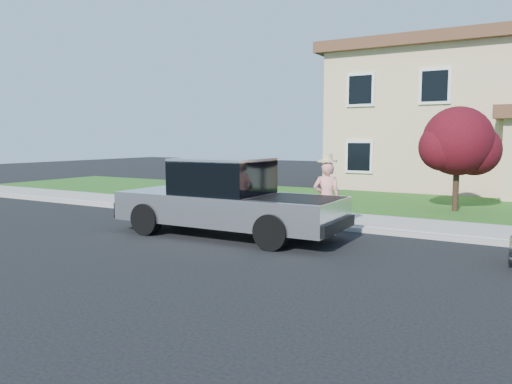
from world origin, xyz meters
TOP-DOWN VIEW (x-y plane):
  - ground at (0.00, 0.00)m, footprint 80.00×80.00m
  - curb at (1.00, 2.90)m, footprint 40.00×0.20m
  - sidewalk at (1.00, 4.00)m, footprint 40.00×2.00m
  - lawn at (1.00, 8.50)m, footprint 40.00×7.00m
  - house at (1.31, 16.38)m, footprint 14.00×11.30m
  - pickup_truck at (-1.60, 0.75)m, footprint 5.94×2.29m
  - woman at (0.52, 2.06)m, footprint 0.79×0.64m
  - ornamental_tree at (2.77, 7.47)m, footprint 2.43×2.20m

SIDE VIEW (x-z plane):
  - ground at x=0.00m, z-range 0.00..0.00m
  - lawn at x=1.00m, z-range 0.00..0.10m
  - curb at x=1.00m, z-range 0.00..0.12m
  - sidewalk at x=1.00m, z-range 0.00..0.15m
  - pickup_truck at x=-1.60m, z-range -0.07..1.87m
  - woman at x=0.52m, z-range -0.05..1.99m
  - ornamental_tree at x=2.77m, z-range 0.57..3.91m
  - house at x=1.31m, z-range -0.26..6.59m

